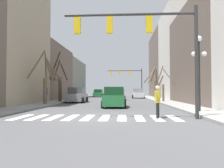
{
  "coord_description": "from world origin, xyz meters",
  "views": [
    {
      "loc": [
        1.44,
        -11.4,
        1.42
      ],
      "look_at": [
        -0.16,
        18.61,
        2.34
      ],
      "focal_mm": 35.0,
      "sensor_mm": 36.0,
      "label": 1
    }
  ],
  "objects_px": {
    "car_parked_right_mid": "(114,98)",
    "car_parked_right_near": "(98,93)",
    "car_parked_left_mid": "(138,94)",
    "street_tree_left_near": "(59,81)",
    "car_parked_right_far": "(77,95)",
    "street_tree_left_mid": "(163,87)",
    "car_parked_left_near": "(119,95)",
    "pedestrian_waiting_at_curb": "(46,93)",
    "traffic_signal_near": "(145,35)",
    "street_lamp_right_corner": "(199,58)",
    "street_tree_left_far": "(154,83)",
    "street_tree_right_far": "(46,78)",
    "traffic_signal_far": "(129,76)",
    "pedestrian_on_right_sidewalk": "(158,99)"
  },
  "relations": [
    {
      "from": "car_parked_right_mid",
      "to": "street_tree_left_far",
      "type": "height_order",
      "value": "street_tree_left_far"
    },
    {
      "from": "car_parked_left_mid",
      "to": "traffic_signal_far",
      "type": "bearing_deg",
      "value": 28.47
    },
    {
      "from": "traffic_signal_far",
      "to": "car_parked_left_near",
      "type": "xyz_separation_m",
      "value": [
        -1.75,
        -10.61,
        -3.61
      ]
    },
    {
      "from": "car_parked_left_near",
      "to": "street_tree_left_near",
      "type": "xyz_separation_m",
      "value": [
        -7.11,
        -7.83,
        1.77
      ]
    },
    {
      "from": "car_parked_left_mid",
      "to": "car_parked_right_mid",
      "type": "height_order",
      "value": "car_parked_left_mid"
    },
    {
      "from": "pedestrian_waiting_at_curb",
      "to": "pedestrian_on_right_sidewalk",
      "type": "height_order",
      "value": "pedestrian_waiting_at_curb"
    },
    {
      "from": "pedestrian_waiting_at_curb",
      "to": "street_lamp_right_corner",
      "type": "bearing_deg",
      "value": -150.6
    },
    {
      "from": "pedestrian_waiting_at_curb",
      "to": "pedestrian_on_right_sidewalk",
      "type": "distance_m",
      "value": 14.26
    },
    {
      "from": "car_parked_right_mid",
      "to": "street_tree_left_near",
      "type": "height_order",
      "value": "street_tree_left_near"
    },
    {
      "from": "traffic_signal_near",
      "to": "car_parked_left_near",
      "type": "relative_size",
      "value": 1.61
    },
    {
      "from": "car_parked_left_mid",
      "to": "pedestrian_on_right_sidewalk",
      "type": "height_order",
      "value": "car_parked_left_mid"
    },
    {
      "from": "car_parked_right_far",
      "to": "street_tree_right_far",
      "type": "height_order",
      "value": "street_tree_right_far"
    },
    {
      "from": "traffic_signal_near",
      "to": "car_parked_right_far",
      "type": "distance_m",
      "value": 16.77
    },
    {
      "from": "street_tree_right_far",
      "to": "car_parked_left_mid",
      "type": "bearing_deg",
      "value": 63.78
    },
    {
      "from": "street_tree_left_near",
      "to": "traffic_signal_far",
      "type": "bearing_deg",
      "value": 64.34
    },
    {
      "from": "car_parked_right_far",
      "to": "street_tree_left_mid",
      "type": "xyz_separation_m",
      "value": [
        10.41,
        0.53,
        1.03
      ]
    },
    {
      "from": "street_tree_right_far",
      "to": "car_parked_left_near",
      "type": "bearing_deg",
      "value": 62.86
    },
    {
      "from": "traffic_signal_near",
      "to": "street_lamp_right_corner",
      "type": "height_order",
      "value": "traffic_signal_near"
    },
    {
      "from": "car_parked_left_near",
      "to": "pedestrian_waiting_at_curb",
      "type": "xyz_separation_m",
      "value": [
        -7.18,
        -12.01,
        0.43
      ]
    },
    {
      "from": "car_parked_right_near",
      "to": "pedestrian_waiting_at_curb",
      "type": "bearing_deg",
      "value": 175.15
    },
    {
      "from": "street_lamp_right_corner",
      "to": "street_tree_left_near",
      "type": "xyz_separation_m",
      "value": [
        -12.53,
        12.24,
        -0.9
      ]
    },
    {
      "from": "car_parked_left_mid",
      "to": "street_lamp_right_corner",
      "type": "bearing_deg",
      "value": -175.88
    },
    {
      "from": "car_parked_left_mid",
      "to": "car_parked_right_near",
      "type": "bearing_deg",
      "value": 49.05
    },
    {
      "from": "car_parked_right_far",
      "to": "street_tree_left_mid",
      "type": "bearing_deg",
      "value": -87.07
    },
    {
      "from": "car_parked_left_mid",
      "to": "street_tree_left_near",
      "type": "height_order",
      "value": "street_tree_left_near"
    },
    {
      "from": "pedestrian_on_right_sidewalk",
      "to": "pedestrian_waiting_at_curb",
      "type": "bearing_deg",
      "value": -118.58
    },
    {
      "from": "car_parked_left_near",
      "to": "street_tree_right_far",
      "type": "bearing_deg",
      "value": 152.86
    },
    {
      "from": "car_parked_right_mid",
      "to": "car_parked_right_near",
      "type": "height_order",
      "value": "car_parked_right_mid"
    },
    {
      "from": "pedestrian_on_right_sidewalk",
      "to": "street_tree_left_near",
      "type": "distance_m",
      "value": 17.6
    },
    {
      "from": "traffic_signal_near",
      "to": "car_parked_right_mid",
      "type": "relative_size",
      "value": 1.68
    },
    {
      "from": "street_lamp_right_corner",
      "to": "street_tree_left_far",
      "type": "distance_m",
      "value": 23.05
    },
    {
      "from": "car_parked_right_far",
      "to": "street_tree_left_near",
      "type": "bearing_deg",
      "value": 93.47
    },
    {
      "from": "traffic_signal_near",
      "to": "traffic_signal_far",
      "type": "xyz_separation_m",
      "value": [
        -0.06,
        33.29,
        0.1
      ]
    },
    {
      "from": "car_parked_right_mid",
      "to": "street_tree_right_far",
      "type": "bearing_deg",
      "value": 73.87
    },
    {
      "from": "street_tree_left_near",
      "to": "car_parked_right_far",
      "type": "bearing_deg",
      "value": 3.47
    },
    {
      "from": "traffic_signal_far",
      "to": "car_parked_right_mid",
      "type": "distance_m",
      "value": 26.04
    },
    {
      "from": "car_parked_right_far",
      "to": "pedestrian_waiting_at_curb",
      "type": "distance_m",
      "value": 4.89
    },
    {
      "from": "car_parked_right_far",
      "to": "pedestrian_waiting_at_curb",
      "type": "relative_size",
      "value": 2.54
    },
    {
      "from": "street_lamp_right_corner",
      "to": "street_tree_left_far",
      "type": "height_order",
      "value": "street_tree_left_far"
    },
    {
      "from": "car_parked_right_near",
      "to": "street_tree_left_mid",
      "type": "bearing_deg",
      "value": -154.6
    },
    {
      "from": "car_parked_right_mid",
      "to": "pedestrian_on_right_sidewalk",
      "type": "xyz_separation_m",
      "value": [
        2.56,
        -7.4,
        0.19
      ]
    },
    {
      "from": "car_parked_right_far",
      "to": "street_tree_left_far",
      "type": "distance_m",
      "value": 15.26
    },
    {
      "from": "car_parked_right_near",
      "to": "street_tree_left_mid",
      "type": "distance_m",
      "value": 24.28
    },
    {
      "from": "car_parked_right_far",
      "to": "car_parked_left_near",
      "type": "relative_size",
      "value": 1.08
    },
    {
      "from": "traffic_signal_near",
      "to": "car_parked_left_mid",
      "type": "distance_m",
      "value": 30.42
    },
    {
      "from": "street_tree_left_far",
      "to": "traffic_signal_far",
      "type": "bearing_deg",
      "value": 118.15
    },
    {
      "from": "car_parked_left_mid",
      "to": "car_parked_right_mid",
      "type": "relative_size",
      "value": 1.03
    },
    {
      "from": "street_lamp_right_corner",
      "to": "traffic_signal_far",
      "type": "bearing_deg",
      "value": 96.82
    },
    {
      "from": "car_parked_right_mid",
      "to": "pedestrian_waiting_at_curb",
      "type": "xyz_separation_m",
      "value": [
        -7.09,
        3.09,
        0.41
      ]
    },
    {
      "from": "car_parked_right_near",
      "to": "street_tree_left_near",
      "type": "bearing_deg",
      "value": 174.42
    }
  ]
}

